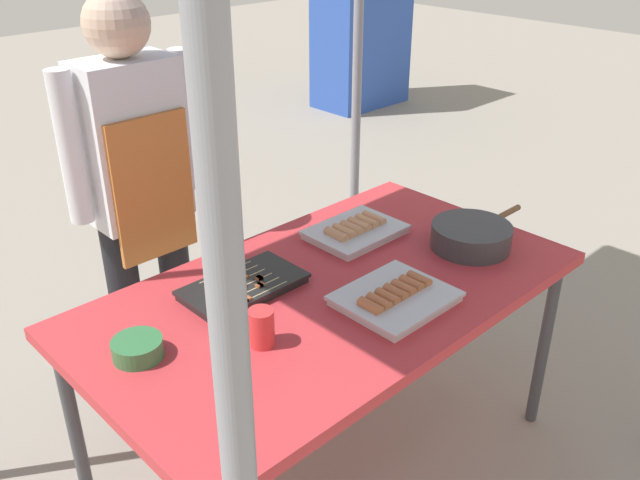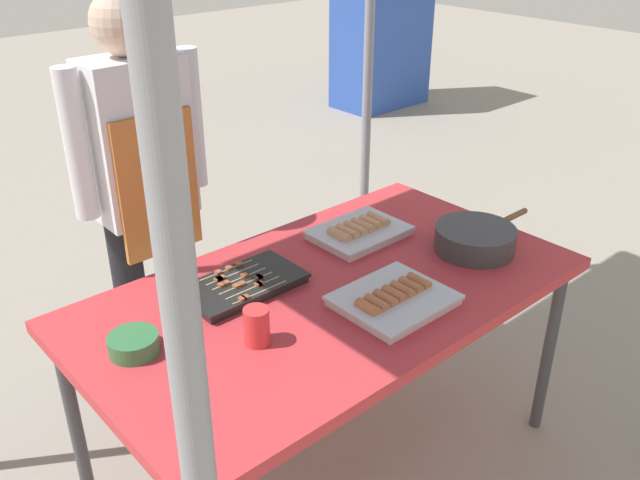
{
  "view_description": "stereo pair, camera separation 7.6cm",
  "coord_description": "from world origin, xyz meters",
  "px_view_note": "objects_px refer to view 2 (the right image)",
  "views": [
    {
      "loc": [
        -1.3,
        -1.31,
        1.87
      ],
      "look_at": [
        0.0,
        0.05,
        0.9
      ],
      "focal_mm": 38.16,
      "sensor_mm": 36.0,
      "label": 1
    },
    {
      "loc": [
        -1.24,
        -1.36,
        1.87
      ],
      "look_at": [
        0.0,
        0.05,
        0.9
      ],
      "focal_mm": 38.16,
      "sensor_mm": 36.0,
      "label": 2
    }
  ],
  "objects_px": {
    "tray_meat_skewers": "(243,285)",
    "condiment_bowl": "(134,344)",
    "tray_pork_links": "(359,231)",
    "tray_grilled_sausages": "(394,299)",
    "neighbor_stall_left": "(383,11)",
    "vendor_woman": "(144,179)",
    "cooking_wok": "(475,238)",
    "stall_table": "(330,301)",
    "drink_cup_near_edge": "(257,326)"
  },
  "relations": [
    {
      "from": "tray_meat_skewers",
      "to": "condiment_bowl",
      "type": "relative_size",
      "value": 2.76
    },
    {
      "from": "tray_pork_links",
      "to": "tray_grilled_sausages",
      "type": "bearing_deg",
      "value": -121.22
    },
    {
      "from": "tray_pork_links",
      "to": "condiment_bowl",
      "type": "height_order",
      "value": "tray_pork_links"
    },
    {
      "from": "neighbor_stall_left",
      "to": "tray_meat_skewers",
      "type": "bearing_deg",
      "value": -141.33
    },
    {
      "from": "vendor_woman",
      "to": "condiment_bowl",
      "type": "bearing_deg",
      "value": 58.12
    },
    {
      "from": "tray_meat_skewers",
      "to": "condiment_bowl",
      "type": "bearing_deg",
      "value": -170.33
    },
    {
      "from": "tray_meat_skewers",
      "to": "cooking_wok",
      "type": "bearing_deg",
      "value": -22.66
    },
    {
      "from": "tray_grilled_sausages",
      "to": "neighbor_stall_left",
      "type": "distance_m",
      "value": 4.79
    },
    {
      "from": "cooking_wok",
      "to": "neighbor_stall_left",
      "type": "relative_size",
      "value": 0.25
    },
    {
      "from": "condiment_bowl",
      "to": "vendor_woman",
      "type": "height_order",
      "value": "vendor_woman"
    },
    {
      "from": "tray_grilled_sausages",
      "to": "neighbor_stall_left",
      "type": "bearing_deg",
      "value": 44.37
    },
    {
      "from": "tray_grilled_sausages",
      "to": "tray_pork_links",
      "type": "xyz_separation_m",
      "value": [
        0.24,
        0.4,
        0.0
      ]
    },
    {
      "from": "tray_meat_skewers",
      "to": "cooking_wok",
      "type": "relative_size",
      "value": 0.87
    },
    {
      "from": "tray_meat_skewers",
      "to": "vendor_woman",
      "type": "relative_size",
      "value": 0.24
    },
    {
      "from": "tray_meat_skewers",
      "to": "vendor_woman",
      "type": "xyz_separation_m",
      "value": [
        -0.0,
        0.59,
        0.18
      ]
    },
    {
      "from": "stall_table",
      "to": "cooking_wok",
      "type": "distance_m",
      "value": 0.58
    },
    {
      "from": "cooking_wok",
      "to": "neighbor_stall_left",
      "type": "distance_m",
      "value": 4.42
    },
    {
      "from": "cooking_wok",
      "to": "vendor_woman",
      "type": "xyz_separation_m",
      "value": [
        -0.77,
        0.9,
        0.15
      ]
    },
    {
      "from": "tray_grilled_sausages",
      "to": "vendor_woman",
      "type": "relative_size",
      "value": 0.21
    },
    {
      "from": "tray_meat_skewers",
      "to": "drink_cup_near_edge",
      "type": "relative_size",
      "value": 3.48
    },
    {
      "from": "condiment_bowl",
      "to": "neighbor_stall_left",
      "type": "xyz_separation_m",
      "value": [
        4.13,
        3.04,
        0.1
      ]
    },
    {
      "from": "tray_pork_links",
      "to": "cooking_wok",
      "type": "xyz_separation_m",
      "value": [
        0.23,
        -0.34,
        0.03
      ]
    },
    {
      "from": "drink_cup_near_edge",
      "to": "neighbor_stall_left",
      "type": "xyz_separation_m",
      "value": [
        3.85,
        3.23,
        0.07
      ]
    },
    {
      "from": "stall_table",
      "to": "cooking_wok",
      "type": "bearing_deg",
      "value": -14.88
    },
    {
      "from": "tray_grilled_sausages",
      "to": "vendor_woman",
      "type": "distance_m",
      "value": 1.02
    },
    {
      "from": "tray_meat_skewers",
      "to": "drink_cup_near_edge",
      "type": "distance_m",
      "value": 0.29
    },
    {
      "from": "tray_meat_skewers",
      "to": "cooking_wok",
      "type": "distance_m",
      "value": 0.83
    },
    {
      "from": "tray_meat_skewers",
      "to": "tray_pork_links",
      "type": "xyz_separation_m",
      "value": [
        0.53,
        0.02,
        0.0
      ]
    },
    {
      "from": "neighbor_stall_left",
      "to": "stall_table",
      "type": "bearing_deg",
      "value": -138.04
    },
    {
      "from": "stall_table",
      "to": "tray_pork_links",
      "type": "height_order",
      "value": "tray_pork_links"
    },
    {
      "from": "stall_table",
      "to": "tray_meat_skewers",
      "type": "xyz_separation_m",
      "value": [
        -0.22,
        0.17,
        0.07
      ]
    },
    {
      "from": "tray_grilled_sausages",
      "to": "drink_cup_near_edge",
      "type": "height_order",
      "value": "drink_cup_near_edge"
    },
    {
      "from": "cooking_wok",
      "to": "tray_pork_links",
      "type": "bearing_deg",
      "value": 124.43
    },
    {
      "from": "tray_grilled_sausages",
      "to": "tray_meat_skewers",
      "type": "distance_m",
      "value": 0.48
    },
    {
      "from": "stall_table",
      "to": "neighbor_stall_left",
      "type": "xyz_separation_m",
      "value": [
        3.5,
        3.15,
        0.18
      ]
    },
    {
      "from": "tray_meat_skewers",
      "to": "tray_pork_links",
      "type": "relative_size",
      "value": 1.15
    },
    {
      "from": "tray_grilled_sausages",
      "to": "cooking_wok",
      "type": "bearing_deg",
      "value": 6.8
    },
    {
      "from": "vendor_woman",
      "to": "cooking_wok",
      "type": "bearing_deg",
      "value": 130.37
    },
    {
      "from": "tray_grilled_sausages",
      "to": "vendor_woman",
      "type": "bearing_deg",
      "value": 107.15
    },
    {
      "from": "cooking_wok",
      "to": "vendor_woman",
      "type": "height_order",
      "value": "vendor_woman"
    },
    {
      "from": "condiment_bowl",
      "to": "vendor_woman",
      "type": "xyz_separation_m",
      "value": [
        0.41,
        0.66,
        0.17
      ]
    },
    {
      "from": "condiment_bowl",
      "to": "neighbor_stall_left",
      "type": "height_order",
      "value": "neighbor_stall_left"
    },
    {
      "from": "stall_table",
      "to": "tray_grilled_sausages",
      "type": "distance_m",
      "value": 0.23
    },
    {
      "from": "condiment_bowl",
      "to": "drink_cup_near_edge",
      "type": "bearing_deg",
      "value": -34.04
    },
    {
      "from": "cooking_wok",
      "to": "drink_cup_near_edge",
      "type": "height_order",
      "value": "drink_cup_near_edge"
    },
    {
      "from": "stall_table",
      "to": "tray_meat_skewers",
      "type": "relative_size",
      "value": 4.19
    },
    {
      "from": "stall_table",
      "to": "neighbor_stall_left",
      "type": "bearing_deg",
      "value": 41.96
    },
    {
      "from": "cooking_wok",
      "to": "condiment_bowl",
      "type": "bearing_deg",
      "value": 168.06
    },
    {
      "from": "stall_table",
      "to": "vendor_woman",
      "type": "relative_size",
      "value": 1.0
    },
    {
      "from": "tray_pork_links",
      "to": "vendor_woman",
      "type": "xyz_separation_m",
      "value": [
        -0.54,
        0.56,
        0.18
      ]
    }
  ]
}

